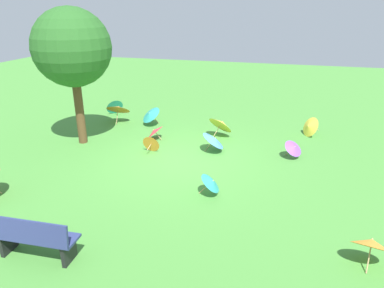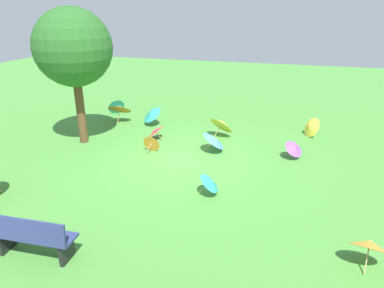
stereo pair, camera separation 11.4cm
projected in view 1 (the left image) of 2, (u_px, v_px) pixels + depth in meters
name	position (u px, v px, depth m)	size (l,w,h in m)	color
ground	(179.00, 159.00, 10.78)	(40.00, 40.00, 0.00)	#478C38
park_bench	(33.00, 238.00, 6.39)	(1.62, 0.56, 0.90)	navy
shade_tree	(72.00, 48.00, 10.95)	(2.46, 2.46, 4.40)	brown
parasol_orange_0	(372.00, 243.00, 6.27)	(0.83, 0.80, 0.70)	tan
parasol_red_0	(154.00, 131.00, 12.25)	(0.60, 0.69, 0.56)	tan
parasol_orange_1	(152.00, 143.00, 11.24)	(0.58, 0.50, 0.57)	tan
parasol_orange_2	(118.00, 108.00, 13.97)	(1.00, 0.94, 0.88)	tan
parasol_purple_0	(294.00, 148.00, 10.72)	(0.77, 0.78, 0.58)	tan
parasol_blue_0	(214.00, 139.00, 11.19)	(0.87, 0.93, 0.69)	tan
parasol_teal_2	(114.00, 106.00, 15.12)	(0.81, 0.82, 0.69)	tan
parasol_yellow_0	(221.00, 123.00, 12.49)	(1.17, 1.13, 0.85)	tan
parasol_yellow_1	(309.00, 126.00, 12.56)	(0.74, 0.83, 0.72)	tan
parasol_teal_4	(212.00, 182.00, 8.63)	(0.60, 0.63, 0.59)	tan
parasol_teal_5	(150.00, 114.00, 13.64)	(1.05, 1.05, 0.76)	tan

